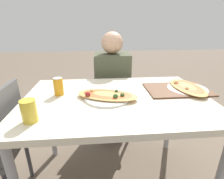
# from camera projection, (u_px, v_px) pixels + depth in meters

# --- Properties ---
(dining_table) EXTENTS (1.27, 0.86, 0.78)m
(dining_table) POSITION_uv_depth(u_px,v_px,m) (117.00, 107.00, 1.23)
(dining_table) COLOR beige
(dining_table) RESTS_ON ground_plane
(chair_far_seated) EXTENTS (0.40, 0.40, 0.89)m
(chair_far_seated) POSITION_uv_depth(u_px,v_px,m) (111.00, 93.00, 2.02)
(chair_far_seated) COLOR #4C4C4C
(chair_far_seated) RESTS_ON ground_plane
(person_seated) EXTENTS (0.36, 0.29, 1.18)m
(person_seated) POSITION_uv_depth(u_px,v_px,m) (112.00, 80.00, 1.84)
(person_seated) COLOR #2D2D38
(person_seated) RESTS_ON ground_plane
(pizza_main) EXTENTS (0.46, 0.32, 0.06)m
(pizza_main) POSITION_uv_depth(u_px,v_px,m) (107.00, 96.00, 1.19)
(pizza_main) COLOR white
(pizza_main) RESTS_ON dining_table
(soda_can) EXTENTS (0.07, 0.07, 0.12)m
(soda_can) POSITION_uv_depth(u_px,v_px,m) (58.00, 87.00, 1.23)
(soda_can) COLOR orange
(soda_can) RESTS_ON dining_table
(drink_glass) EXTENTS (0.08, 0.08, 0.12)m
(drink_glass) POSITION_uv_depth(u_px,v_px,m) (29.00, 111.00, 0.89)
(drink_glass) COLOR gold
(drink_glass) RESTS_ON dining_table
(serving_tray) EXTENTS (0.46, 0.30, 0.01)m
(serving_tray) POSITION_uv_depth(u_px,v_px,m) (177.00, 89.00, 1.33)
(serving_tray) COLOR brown
(serving_tray) RESTS_ON dining_table
(pizza_second) EXTENTS (0.30, 0.41, 0.06)m
(pizza_second) POSITION_uv_depth(u_px,v_px,m) (187.00, 88.00, 1.33)
(pizza_second) COLOR white
(pizza_second) RESTS_ON dining_table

